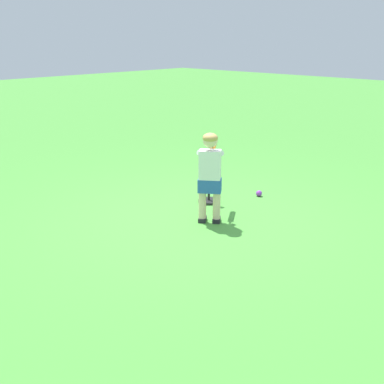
% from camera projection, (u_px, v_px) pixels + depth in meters
% --- Properties ---
extents(ground_plane, '(40.00, 40.00, 0.00)m').
position_uv_depth(ground_plane, '(196.00, 219.00, 5.77)').
color(ground_plane, '#479338').
extents(child_batter, '(0.56, 0.69, 1.08)m').
position_uv_depth(child_batter, '(210.00, 169.00, 5.50)').
color(child_batter, '#232328').
rests_on(child_batter, ground).
extents(play_ball_by_bucket, '(0.08, 0.08, 0.08)m').
position_uv_depth(play_ball_by_bucket, '(259.00, 193.00, 6.57)').
color(play_ball_by_bucket, purple).
rests_on(play_ball_by_bucket, ground).
extents(batting_tee, '(0.28, 0.28, 0.62)m').
position_uv_depth(batting_tee, '(209.00, 195.00, 6.32)').
color(batting_tee, black).
rests_on(batting_tee, ground).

